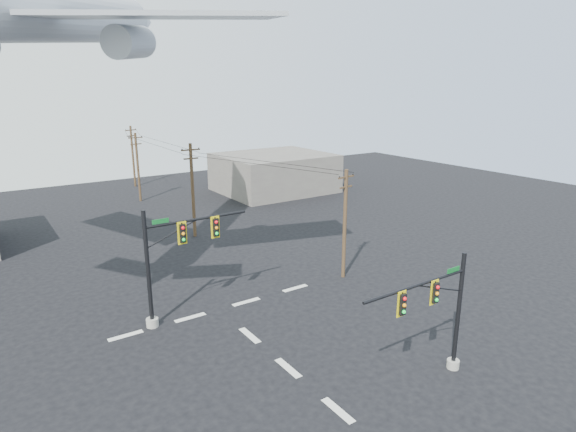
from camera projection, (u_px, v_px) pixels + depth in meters
ground at (338, 410)px, 21.54m from camera, size 120.00×120.00×0.00m
lane_markings at (274, 356)px, 25.80m from camera, size 14.00×21.20×0.01m
signal_mast_near at (441, 315)px, 23.04m from camera, size 6.80×0.69×6.29m
signal_mast_far at (171, 262)px, 28.65m from camera, size 6.85×0.80×7.25m
utility_pole_a at (345, 222)px, 35.24m from camera, size 1.64×0.38×8.22m
utility_pole_b at (193, 189)px, 44.75m from camera, size 1.80×0.30×8.87m
utility_pole_c at (138, 166)px, 58.53m from camera, size 1.72×0.29×8.39m
utility_pole_d at (133, 155)px, 66.98m from camera, size 1.69×0.69×8.47m
power_lines at (183, 147)px, 48.69m from camera, size 6.82×41.79×0.22m
airliner at (46, 15)px, 27.76m from camera, size 24.23×25.36×7.82m
building_right at (274, 173)px, 64.68m from camera, size 14.00×12.00×5.00m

